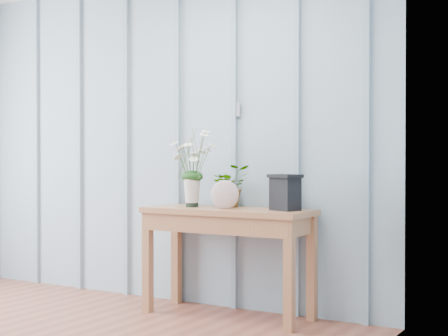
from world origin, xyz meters
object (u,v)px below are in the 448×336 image
Objects in this scene: sideboard at (228,225)px; daisy_vase at (192,157)px; felt_disc_vessel at (225,195)px; carved_box at (285,192)px.

daisy_vase reaches higher than sideboard.
felt_disc_vessel is (0.30, -0.06, -0.25)m from daisy_vase.
daisy_vase is 0.40m from felt_disc_vessel.
carved_box is (0.71, 0.04, -0.23)m from daisy_vase.
sideboard is at bearing 4.94° from daisy_vase.
felt_disc_vessel is at bearing -166.18° from carved_box.
daisy_vase is at bearing -176.54° from carved_box.
sideboard is 6.06× the size of felt_disc_vessel.
carved_box reaches higher than sideboard.
sideboard is 4.99× the size of carved_box.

